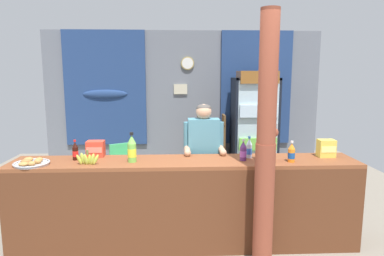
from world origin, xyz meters
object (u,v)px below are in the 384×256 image
at_px(snack_box_crackers, 96,149).
at_px(snack_box_instant_noodle, 326,148).
at_px(shopkeeper, 204,151).
at_px(soda_bottle_lime_soda, 132,149).
at_px(timber_post, 266,149).
at_px(soda_bottle_water, 249,149).
at_px(stall_counter, 186,197).
at_px(bottle_shelf_rack, 211,147).
at_px(soda_bottle_cola, 75,151).
at_px(pastry_tray, 31,163).
at_px(soda_bottle_orange_soda, 291,153).
at_px(snack_box_wafer, 265,151).
at_px(drink_fridge, 254,124).
at_px(soda_bottle_grape_soda, 243,151).
at_px(plastic_lawn_chair, 126,168).
at_px(banana_bunch, 88,159).

distance_m(snack_box_crackers, snack_box_instant_noodle, 2.65).
bearing_deg(shopkeeper, snack_box_instant_noodle, -14.78).
height_order(shopkeeper, soda_bottle_lime_soda, shopkeeper).
distance_m(timber_post, snack_box_instant_noodle, 1.02).
bearing_deg(soda_bottle_water, stall_counter, -164.15).
distance_m(timber_post, soda_bottle_water, 0.56).
height_order(bottle_shelf_rack, soda_bottle_lime_soda, soda_bottle_lime_soda).
relative_size(soda_bottle_cola, pastry_tray, 0.63).
bearing_deg(soda_bottle_orange_soda, soda_bottle_cola, 175.27).
height_order(timber_post, snack_box_wafer, timber_post).
bearing_deg(drink_fridge, soda_bottle_grape_soda, -106.15).
height_order(timber_post, soda_bottle_cola, timber_post).
bearing_deg(soda_bottle_orange_soda, timber_post, -137.87).
relative_size(drink_fridge, bottle_shelf_rack, 1.61).
xyz_separation_m(plastic_lawn_chair, shopkeeper, (1.12, -1.02, 0.49)).
height_order(timber_post, soda_bottle_grape_soda, timber_post).
distance_m(timber_post, banana_bunch, 1.84).
distance_m(soda_bottle_orange_soda, snack_box_crackers, 2.20).
xyz_separation_m(soda_bottle_orange_soda, snack_box_instant_noodle, (0.48, 0.21, 0.00)).
height_order(stall_counter, timber_post, timber_post).
distance_m(shopkeeper, snack_box_instant_noodle, 1.43).
bearing_deg(timber_post, soda_bottle_grape_soda, 107.29).
bearing_deg(shopkeeper, snack_box_crackers, -169.84).
relative_size(soda_bottle_lime_soda, pastry_tray, 0.90).
height_order(plastic_lawn_chair, snack_box_instant_noodle, snack_box_instant_noodle).
xyz_separation_m(drink_fridge, bottle_shelf_rack, (-0.71, 0.22, -0.44)).
bearing_deg(soda_bottle_water, timber_post, -85.41).
relative_size(stall_counter, snack_box_wafer, 17.34).
relative_size(timber_post, pastry_tray, 6.98).
distance_m(timber_post, snack_box_crackers, 1.93).
relative_size(soda_bottle_lime_soda, soda_bottle_water, 1.32).
distance_m(soda_bottle_orange_soda, snack_box_wafer, 0.28).
bearing_deg(snack_box_instant_noodle, soda_bottle_cola, -179.70).
bearing_deg(soda_bottle_grape_soda, snack_box_wafer, -9.51).
relative_size(soda_bottle_cola, banana_bunch, 0.89).
distance_m(plastic_lawn_chair, soda_bottle_grape_soda, 2.22).
bearing_deg(bottle_shelf_rack, snack_box_instant_noodle, -62.61).
height_order(bottle_shelf_rack, banana_bunch, bottle_shelf_rack).
height_order(soda_bottle_lime_soda, soda_bottle_orange_soda, soda_bottle_lime_soda).
height_order(soda_bottle_orange_soda, soda_bottle_cola, soda_bottle_orange_soda).
xyz_separation_m(plastic_lawn_chair, soda_bottle_lime_soda, (0.30, -1.52, 0.63)).
distance_m(bottle_shelf_rack, soda_bottle_cola, 2.79).
bearing_deg(soda_bottle_water, soda_bottle_grape_soda, -127.72).
bearing_deg(soda_bottle_water, soda_bottle_lime_soda, -174.43).
bearing_deg(pastry_tray, shopkeeper, 17.13).
relative_size(bottle_shelf_rack, soda_bottle_grape_soda, 5.11).
relative_size(stall_counter, drink_fridge, 1.93).
distance_m(pastry_tray, banana_bunch, 0.59).
xyz_separation_m(plastic_lawn_chair, snack_box_crackers, (-0.15, -1.25, 0.59)).
distance_m(snack_box_instant_noodle, banana_bunch, 2.66).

